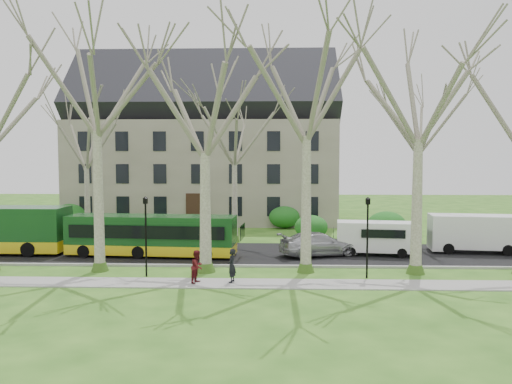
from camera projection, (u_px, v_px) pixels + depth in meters
ground at (256, 273)px, 28.11m from camera, size 120.00×120.00×0.00m
sidewalk at (255, 284)px, 25.62m from camera, size 70.00×2.00×0.06m
road at (259, 254)px, 33.59m from camera, size 80.00×8.00×0.06m
curb at (257, 266)px, 29.60m from camera, size 80.00×0.25×0.14m
building at (206, 142)px, 51.68m from camera, size 26.50×12.20×16.00m
tree_row_verge at (257, 149)px, 27.92m from camera, size 49.00×7.00×14.00m
tree_row_far at (244, 164)px, 38.71m from camera, size 33.00×7.00×12.00m
lamp_row at (256, 230)px, 26.93m from camera, size 36.22×0.22×4.30m
hedges at (207, 223)px, 42.15m from camera, size 30.60×8.60×2.00m
bus_follow at (152, 235)px, 32.64m from camera, size 11.13×3.09×2.75m
sedan at (319, 244)px, 32.78m from camera, size 5.71×3.80×1.54m
van_a at (376, 238)px, 33.01m from camera, size 5.23×2.47×2.20m
van_b at (474, 234)px, 33.87m from camera, size 6.03×2.80×2.54m
pedestrian_a at (232, 266)px, 25.73m from camera, size 0.54×0.71×1.75m
pedestrian_b at (197, 266)px, 25.65m from camera, size 0.87×0.99×1.69m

